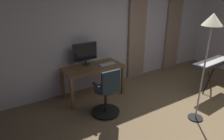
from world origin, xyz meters
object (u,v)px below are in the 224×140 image
Objects in this scene: desk at (93,71)px; floor_lamp at (211,32)px; computer_keyboard at (107,64)px; piano_keyboard at (212,63)px; computer_monitor at (85,52)px; office_chair at (107,94)px.

floor_lamp is at bearing 123.90° from desk.
computer_keyboard is 2.42m from piano_keyboard.
desk is 2.75m from piano_keyboard.
piano_keyboard is at bearing 149.31° from computer_keyboard.
piano_keyboard is (-2.08, 1.23, -0.01)m from computer_keyboard.
computer_monitor is 2.54m from floor_lamp.
office_chair reaches higher than piano_keyboard.
computer_monitor is at bearing 86.96° from office_chair.
desk is 0.44m from computer_monitor.
piano_keyboard reaches higher than computer_keyboard.
desk is at bearing 81.26° from office_chair.
office_chair is 1.18m from computer_monitor.
computer_keyboard is at bearing -63.00° from floor_lamp.
computer_monitor is (-0.06, -1.04, 0.55)m from office_chair.
office_chair reaches higher than computer_keyboard.
office_chair is 2.57× the size of computer_keyboard.
office_chair reaches higher than desk.
floor_lamp is (1.17, 0.55, 0.95)m from piano_keyboard.
piano_keyboard is at bearing -10.44° from office_chair.
computer_monitor is 0.29× the size of floor_lamp.
computer_monitor is 2.93m from piano_keyboard.
computer_keyboard is 0.34× the size of piano_keyboard.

